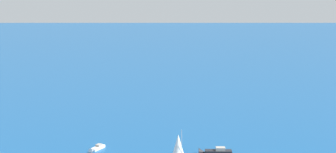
# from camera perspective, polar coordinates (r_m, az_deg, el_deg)

# --- Properties ---
(motorboat_far_stbd) EXTENTS (9.17, 8.31, 2.86)m
(motorboat_far_stbd) POSITION_cam_1_polar(r_m,az_deg,el_deg) (151.13, 5.24, -8.56)
(motorboat_far_stbd) COLOR black
(motorboat_far_stbd) RESTS_ON ground_plane
(motorboat_mid_cluster) EXTENTS (6.76, 4.34, 1.93)m
(motorboat_mid_cluster) POSITION_cam_1_polar(r_m,az_deg,el_deg) (156.39, -8.18, -8.11)
(motorboat_mid_cluster) COLOR white
(motorboat_mid_cluster) RESTS_ON ground_plane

